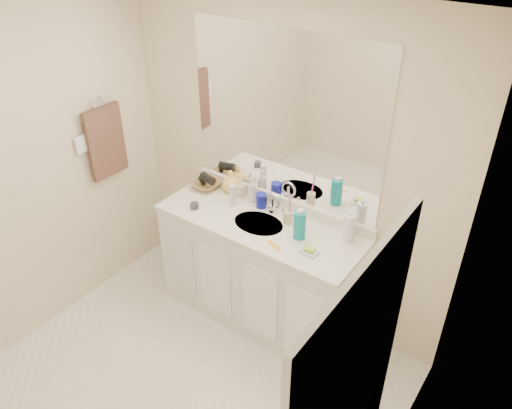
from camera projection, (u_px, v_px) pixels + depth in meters
The scene contains 29 objects.
floor at pixel (170, 404), 3.28m from camera, with size 2.60×2.60×0.00m, color white.
ceiling at pixel (114, 26), 1.99m from camera, with size 2.60×2.60×0.02m, color white.
wall_back at pixel (283, 167), 3.53m from camera, with size 2.60×0.02×2.40m, color beige.
wall_left at pixel (9, 188), 3.27m from camera, with size 0.02×2.60×2.40m, color beige.
wall_right at pixel (378, 380), 2.00m from camera, with size 0.02×2.60×2.40m, color beige.
vanity_cabinet at pixel (260, 272), 3.75m from camera, with size 1.50×0.55×0.85m, color silver.
countertop at pixel (260, 224), 3.52m from camera, with size 1.52×0.57×0.03m, color white.
backsplash at pixel (280, 201), 3.67m from camera, with size 1.52×0.03×0.08m, color white.
sink_basin at pixel (258, 224), 3.50m from camera, with size 0.37×0.37×0.02m, color beige.
faucet at pixel (273, 205), 3.59m from camera, with size 0.02×0.02×0.11m, color silver.
mirror at pixel (284, 119), 3.33m from camera, with size 1.48×0.01×1.20m, color white.
blue_mug at pixel (261, 201), 3.65m from camera, with size 0.08×0.08×0.11m, color #171DA4.
tan_cup at pixel (288, 217), 3.48m from camera, with size 0.06×0.06×0.09m, color beige.
toothbrush at pixel (290, 205), 3.42m from camera, with size 0.01×0.01×0.20m, color #FF43AC.
mouthwash_bottle at pixel (300, 225), 3.30m from camera, with size 0.08×0.08×0.20m, color #0C8891.
clear_pump_bottle at pixel (349, 228), 3.28m from camera, with size 0.07×0.07×0.19m, color white.
soap_dish at pixel (309, 252), 3.21m from camera, with size 0.11×0.09×0.01m, color silver.
green_soap at pixel (310, 250), 3.20m from camera, with size 0.07×0.05×0.02m, color #A5D734.
orange_comb at pixel (274, 246), 3.27m from camera, with size 0.13×0.03×0.01m, color #F8AA1A.
dark_jar at pixel (194, 206), 3.65m from camera, with size 0.06×0.06×0.04m, color #33343A.
extra_white_bottle at pixel (233, 195), 3.66m from camera, with size 0.05×0.05×0.16m, color silver.
soap_bottle_white at pixel (252, 189), 3.70m from camera, with size 0.08×0.08×0.20m, color silver.
soap_bottle_cream at pixel (241, 188), 3.77m from camera, with size 0.07×0.07×0.15m, color beige.
soap_bottle_yellow at pixel (231, 181), 3.82m from camera, with size 0.14×0.14×0.18m, color #FDD362.
wicker_basket at pixel (206, 185), 3.90m from camera, with size 0.22×0.22×0.05m, color olive.
hair_dryer at pixel (208, 178), 3.85m from camera, with size 0.07×0.07×0.13m, color black.
towel_ring at pixel (97, 104), 3.60m from camera, with size 0.11×0.11×0.01m, color silver.
hand_towel at pixel (106, 142), 3.75m from camera, with size 0.04×0.32×0.55m, color #38241E.
switch_plate at pixel (81, 145), 3.60m from camera, with size 0.01×0.09×0.13m, color white.
Camera 1 is at (1.66, -1.35, 2.86)m, focal length 35.00 mm.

